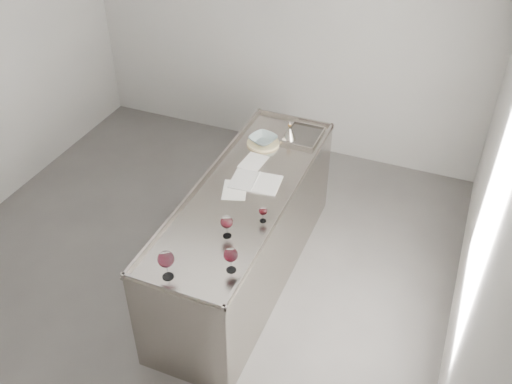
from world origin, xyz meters
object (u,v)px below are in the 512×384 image
at_px(wine_glass_middle, 227,223).
at_px(ceramic_bowl, 263,139).
at_px(wine_glass_small, 263,212).
at_px(wine_funnel, 289,133).
at_px(wine_glass_left, 166,260).
at_px(wine_glass_right, 231,255).
at_px(counter, 246,233).
at_px(notebook, 255,182).

bearing_deg(wine_glass_middle, ceramic_bowl, 99.88).
relative_size(wine_glass_small, wine_funnel, 0.68).
bearing_deg(wine_funnel, ceramic_bowl, -138.24).
distance_m(wine_glass_left, wine_glass_right, 0.42).
bearing_deg(counter, wine_glass_left, -94.98).
distance_m(wine_glass_middle, wine_funnel, 1.41).
xyz_separation_m(wine_glass_right, wine_funnel, (-0.20, 1.71, -0.08)).
bearing_deg(wine_glass_middle, counter, 99.93).
xyz_separation_m(counter, wine_glass_left, (-0.09, -1.08, 0.62)).
bearing_deg(notebook, wine_glass_small, -66.94).
bearing_deg(wine_glass_right, ceramic_bowl, 103.99).
bearing_deg(ceramic_bowl, wine_glass_middle, -80.12).
bearing_deg(wine_glass_left, wine_funnel, 85.11).
xyz_separation_m(ceramic_bowl, wine_funnel, (0.19, 0.17, 0.01)).
xyz_separation_m(wine_glass_middle, notebook, (-0.06, 0.68, -0.12)).
xyz_separation_m(wine_glass_middle, wine_glass_right, (0.17, -0.30, 0.01)).
height_order(wine_glass_left, wine_funnel, wine_glass_left).
height_order(wine_glass_small, wine_funnel, wine_funnel).
bearing_deg(wine_glass_left, notebook, 83.52).
bearing_deg(counter, wine_glass_middle, -80.07).
bearing_deg(notebook, counter, -116.09).
xyz_separation_m(counter, wine_glass_right, (0.27, -0.87, 0.60)).
bearing_deg(wine_funnel, wine_glass_left, -94.89).
height_order(counter, wine_funnel, wine_funnel).
bearing_deg(ceramic_bowl, counter, -80.16).
height_order(ceramic_bowl, wine_funnel, wine_funnel).
distance_m(counter, wine_glass_middle, 0.82).
xyz_separation_m(wine_glass_left, wine_glass_middle, (0.19, 0.52, -0.03)).
height_order(wine_glass_middle, wine_glass_small, wine_glass_middle).
distance_m(wine_glass_left, ceramic_bowl, 1.76).
xyz_separation_m(counter, notebook, (0.04, 0.11, 0.47)).
height_order(counter, ceramic_bowl, ceramic_bowl).
height_order(counter, wine_glass_small, wine_glass_small).
bearing_deg(counter, notebook, 69.70).
relative_size(wine_glass_small, notebook, 0.30).
relative_size(wine_glass_right, wine_funnel, 1.02).
height_order(wine_glass_middle, notebook, wine_glass_middle).
bearing_deg(wine_glass_right, notebook, 102.98).
relative_size(counter, wine_glass_small, 19.09).
bearing_deg(notebook, wine_glass_middle, -90.93).
bearing_deg(wine_funnel, wine_glass_small, -79.92).
bearing_deg(notebook, wine_funnel, 81.94).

